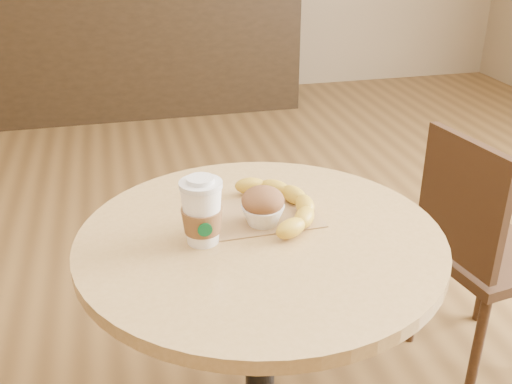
# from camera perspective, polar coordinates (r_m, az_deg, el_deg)

# --- Properties ---
(cafe_table) EXTENTS (0.78, 0.78, 0.75)m
(cafe_table) POSITION_cam_1_polar(r_m,az_deg,el_deg) (1.37, 0.40, -10.95)
(cafe_table) COLOR black
(cafe_table) RESTS_ON ground
(chair_right) EXTENTS (0.40, 0.40, 0.80)m
(chair_right) POSITION_cam_1_polar(r_m,az_deg,el_deg) (1.94, 20.59, -4.92)
(chair_right) COLOR #352112
(chair_right) RESTS_ON ground
(service_counter) EXTENTS (2.30, 0.65, 1.04)m
(service_counter) POSITION_cam_1_polar(r_m,az_deg,el_deg) (4.45, -11.08, 14.34)
(service_counter) COLOR black
(service_counter) RESTS_ON ground
(kraft_bag) EXTENTS (0.24, 0.19, 0.00)m
(kraft_bag) POSITION_cam_1_polar(r_m,az_deg,el_deg) (1.34, 0.72, -2.16)
(kraft_bag) COLOR #957248
(kraft_bag) RESTS_ON cafe_table
(coffee_cup) EXTENTS (0.09, 0.09, 0.15)m
(coffee_cup) POSITION_cam_1_polar(r_m,az_deg,el_deg) (1.21, -5.17, -2.06)
(coffee_cup) COLOR white
(coffee_cup) RESTS_ON cafe_table
(muffin) EXTENTS (0.09, 0.09, 0.08)m
(muffin) POSITION_cam_1_polar(r_m,az_deg,el_deg) (1.28, 0.65, -1.35)
(muffin) COLOR white
(muffin) RESTS_ON kraft_bag
(banana) EXTENTS (0.19, 0.31, 0.04)m
(banana) POSITION_cam_1_polar(r_m,az_deg,el_deg) (1.34, 2.54, -1.16)
(banana) COLOR gold
(banana) RESTS_ON kraft_bag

